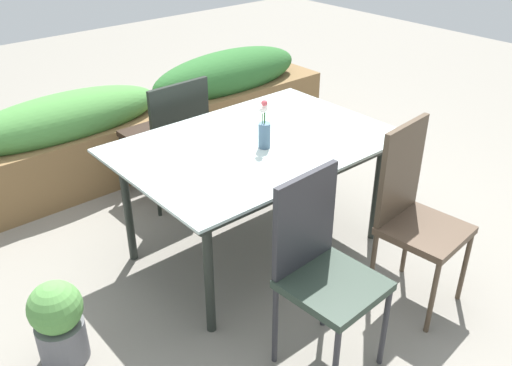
% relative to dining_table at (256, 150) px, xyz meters
% --- Properties ---
extents(ground_plane, '(12.00, 12.00, 0.00)m').
position_rel_dining_table_xyz_m(ground_plane, '(0.01, 0.04, -0.70)').
color(ground_plane, gray).
extents(dining_table, '(1.59, 1.09, 0.75)m').
position_rel_dining_table_xyz_m(dining_table, '(0.00, 0.00, 0.00)').
color(dining_table, '#B2C6C1').
rests_on(dining_table, ground).
extents(chair_near_left, '(0.43, 0.43, 0.98)m').
position_rel_dining_table_xyz_m(chair_near_left, '(-0.36, -0.88, -0.14)').
color(chair_near_left, '#2B392F').
rests_on(chair_near_left, ground).
extents(chair_near_right, '(0.44, 0.44, 1.03)m').
position_rel_dining_table_xyz_m(chair_near_right, '(0.35, -0.88, -0.13)').
color(chair_near_right, brown).
rests_on(chair_near_right, ground).
extents(chair_far_side, '(0.50, 0.50, 0.92)m').
position_rel_dining_table_xyz_m(chair_far_side, '(-0.05, 0.88, -0.15)').
color(chair_far_side, black).
rests_on(chair_far_side, ground).
extents(flower_vase, '(0.07, 0.07, 0.29)m').
position_rel_dining_table_xyz_m(flower_vase, '(-0.01, -0.09, 0.17)').
color(flower_vase, slate).
rests_on(flower_vase, dining_table).
extents(planter_box, '(3.32, 0.51, 0.79)m').
position_rel_dining_table_xyz_m(planter_box, '(0.22, 1.50, -0.32)').
color(planter_box, brown).
rests_on(planter_box, ground).
extents(potted_plant, '(0.26, 0.26, 0.46)m').
position_rel_dining_table_xyz_m(potted_plant, '(-1.33, -0.10, -0.46)').
color(potted_plant, slate).
rests_on(potted_plant, ground).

